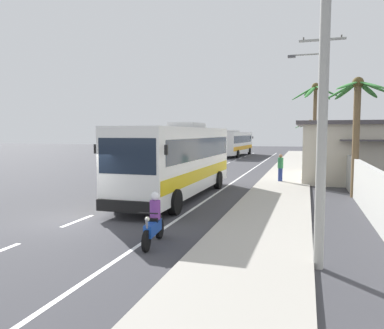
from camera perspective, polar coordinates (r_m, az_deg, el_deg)
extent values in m
plane|color=#3A3A3F|center=(14.80, -17.06, -8.25)|extent=(160.00, 160.00, 0.00)
cube|color=#A8A399|center=(22.18, 13.43, -3.64)|extent=(3.20, 90.00, 0.14)
cube|color=white|center=(14.81, -17.05, -8.23)|extent=(0.16, 2.00, 0.01)
cube|color=white|center=(18.18, -9.93, -5.66)|extent=(0.16, 2.00, 0.01)
cube|color=white|center=(21.77, -5.14, -3.86)|extent=(0.16, 2.00, 0.01)
cube|color=white|center=(25.48, -1.73, -2.56)|extent=(0.16, 2.00, 0.01)
cube|color=white|center=(29.27, 0.80, -1.59)|extent=(0.16, 2.00, 0.01)
cube|color=white|center=(33.10, 2.74, -0.84)|extent=(0.16, 2.00, 0.01)
cube|color=white|center=(36.98, 4.28, -0.25)|extent=(0.16, 2.00, 0.01)
cube|color=white|center=(40.87, 5.53, 0.23)|extent=(0.16, 2.00, 0.01)
cube|color=white|center=(44.79, 6.56, 0.63)|extent=(0.16, 2.00, 0.01)
cube|color=white|center=(48.72, 7.42, 0.96)|extent=(0.16, 2.00, 0.01)
cube|color=white|center=(52.66, 8.15, 1.25)|extent=(0.16, 2.00, 0.01)
cube|color=white|center=(56.61, 8.78, 1.49)|extent=(0.16, 2.00, 0.01)
cube|color=white|center=(60.57, 9.33, 1.70)|extent=(0.16, 2.00, 0.01)
cube|color=white|center=(27.50, 7.23, -2.05)|extent=(0.14, 70.00, 0.01)
cube|color=#B2B2AD|center=(26.12, 22.39, -0.57)|extent=(0.24, 60.00, 1.98)
cube|color=white|center=(19.08, -2.04, 0.88)|extent=(2.65, 11.35, 3.17)
cube|color=#192333|center=(19.23, -1.84, 2.57)|extent=(2.67, 10.44, 1.01)
cube|color=#192333|center=(13.89, -9.87, 1.27)|extent=(2.34, 0.12, 1.33)
cube|color=yellow|center=(19.14, -2.03, -1.25)|extent=(2.68, 11.12, 0.57)
cube|color=black|center=(14.05, -9.93, -6.35)|extent=(2.50, 0.18, 0.44)
cube|color=#B7B7B7|center=(20.37, -0.71, 5.99)|extent=(1.42, 2.50, 0.28)
cube|color=black|center=(13.46, -3.98, 2.24)|extent=(0.12, 0.08, 0.36)
cube|color=black|center=(14.78, -14.52, 2.33)|extent=(0.12, 0.08, 0.36)
cylinder|color=black|center=(15.14, -2.63, -5.74)|extent=(0.33, 1.04, 1.04)
cylinder|color=black|center=(16.16, -10.99, -5.14)|extent=(0.33, 1.04, 1.04)
cylinder|color=black|center=(22.11, 3.99, -2.37)|extent=(0.33, 1.04, 1.04)
cylinder|color=black|center=(22.82, -2.11, -2.13)|extent=(0.33, 1.04, 1.04)
cube|color=white|center=(53.13, 6.63, 3.32)|extent=(2.99, 12.48, 2.98)
cube|color=#192333|center=(52.93, 6.58, 3.88)|extent=(2.98, 11.50, 0.96)
cube|color=#192333|center=(59.13, 7.99, 3.90)|extent=(2.23, 0.20, 1.25)
cube|color=orange|center=(53.15, 6.62, 2.60)|extent=(3.02, 12.24, 0.54)
cube|color=black|center=(59.27, 7.99, 2.22)|extent=(2.37, 0.27, 0.44)
cube|color=#B7B7B7|center=(51.61, 6.25, 5.09)|extent=(1.46, 2.78, 0.28)
cube|color=black|center=(59.22, 6.64, 4.13)|extent=(0.12, 0.09, 0.36)
cube|color=black|center=(58.65, 9.28, 4.09)|extent=(0.12, 0.09, 0.36)
cylinder|color=black|center=(57.67, 6.45, 2.09)|extent=(0.37, 1.05, 1.04)
cylinder|color=black|center=(57.17, 8.76, 2.04)|extent=(0.37, 1.05, 1.04)
cylinder|color=black|center=(49.88, 4.31, 1.68)|extent=(0.37, 1.05, 1.04)
cylinder|color=black|center=(49.31, 6.97, 1.62)|extent=(0.37, 1.05, 1.04)
cylinder|color=black|center=(10.67, -7.00, -11.54)|extent=(0.16, 0.61, 0.60)
cylinder|color=black|center=(11.92, -4.97, -9.75)|extent=(0.18, 0.61, 0.60)
cube|color=#1947B2|center=(11.19, -6.01, -9.58)|extent=(0.36, 1.12, 0.36)
cube|color=black|center=(11.42, -5.58, -8.24)|extent=(0.30, 0.62, 0.12)
cylinder|color=gray|center=(10.70, -6.81, -9.82)|extent=(0.09, 0.32, 0.67)
cylinder|color=black|center=(10.69, -6.67, -7.41)|extent=(0.56, 0.10, 0.04)
sphere|color=#EAEACC|center=(10.61, -6.86, -8.28)|extent=(0.14, 0.14, 0.14)
cylinder|color=#75388E|center=(11.31, -5.66, -6.90)|extent=(0.32, 0.32, 0.57)
sphere|color=white|center=(11.24, -5.68, -4.83)|extent=(0.26, 0.26, 0.26)
cylinder|color=navy|center=(25.08, 13.34, -1.51)|extent=(0.28, 0.28, 0.86)
cylinder|color=#2D7A47|center=(25.00, 13.37, 0.23)|extent=(0.36, 0.36, 0.68)
sphere|color=#9E704C|center=(24.97, 13.39, 1.26)|extent=(0.24, 0.24, 0.24)
cylinder|color=#9E9E99|center=(9.54, 19.53, 14.34)|extent=(0.24, 0.24, 9.85)
cylinder|color=#9E9E99|center=(22.81, 19.04, 8.95)|extent=(0.24, 0.24, 10.06)
cube|color=#9E9E99|center=(23.33, 19.29, 17.55)|extent=(2.53, 0.12, 0.12)
cylinder|color=#4C4742|center=(23.35, 16.69, 17.91)|extent=(0.08, 0.08, 0.16)
cylinder|color=#4C4742|center=(23.41, 21.90, 17.73)|extent=(0.08, 0.08, 0.16)
cylinder|color=#9E9E99|center=(23.16, 17.11, 15.76)|extent=(1.65, 0.09, 0.09)
cube|color=#4C4C51|center=(23.17, 14.99, 15.66)|extent=(0.44, 0.24, 0.14)
cylinder|color=brown|center=(29.09, 18.19, 4.64)|extent=(0.26, 0.26, 6.61)
ellipsoid|color=#337F33|center=(29.24, 20.08, 10.41)|extent=(1.80, 0.41, 0.99)
ellipsoid|color=#337F33|center=(29.92, 19.37, 10.29)|extent=(1.39, 1.62, 1.00)
ellipsoid|color=#337F33|center=(30.10, 17.57, 10.67)|extent=(1.12, 1.89, 0.63)
ellipsoid|color=#337F33|center=(29.18, 16.68, 10.41)|extent=(1.75, 0.45, 1.10)
ellipsoid|color=#337F33|center=(28.47, 17.63, 10.55)|extent=(1.08, 1.73, 1.07)
ellipsoid|color=#337F33|center=(28.41, 19.17, 10.96)|extent=(1.10, 1.89, 0.66)
sphere|color=brown|center=(29.28, 18.37, 11.23)|extent=(0.56, 0.56, 0.56)
cylinder|color=brown|center=(20.67, 23.75, 3.29)|extent=(0.34, 0.34, 5.76)
ellipsoid|color=#3D893D|center=(20.74, 26.31, 10.44)|extent=(1.73, 0.67, 0.85)
ellipsoid|color=#3D893D|center=(21.46, 25.27, 10.28)|extent=(1.39, 1.51, 0.84)
ellipsoid|color=#3D893D|center=(21.39, 22.48, 10.36)|extent=(1.29, 1.57, 0.87)
ellipsoid|color=#3D893D|center=(20.75, 21.79, 10.39)|extent=(1.65, 0.46, 0.98)
ellipsoid|color=#3D893D|center=(20.08, 22.67, 11.12)|extent=(1.39, 1.60, 0.61)
ellipsoid|color=#3D893D|center=(20.20, 25.78, 10.90)|extent=(1.37, 1.60, 0.66)
sphere|color=brown|center=(20.82, 24.03, 11.38)|extent=(0.56, 0.56, 0.56)
cylinder|color=brown|center=(51.54, 17.56, 3.58)|extent=(0.33, 0.33, 4.67)
ellipsoid|color=#337F33|center=(51.60, 18.74, 5.80)|extent=(2.08, 0.43, 0.93)
ellipsoid|color=#337F33|center=(52.35, 18.22, 5.71)|extent=(1.45, 1.84, 1.09)
ellipsoid|color=#337F33|center=(52.35, 16.91, 5.87)|extent=(1.57, 1.87, 0.86)
ellipsoid|color=#337F33|center=(51.72, 16.52, 5.83)|extent=(2.08, 0.71, 0.98)
ellipsoid|color=#337F33|center=(50.74, 16.86, 6.02)|extent=(1.65, 1.88, 0.67)
ellipsoid|color=#337F33|center=(50.66, 18.10, 5.77)|extent=(1.20, 1.97, 1.06)
sphere|color=brown|center=(51.55, 17.63, 6.23)|extent=(0.56, 0.56, 0.56)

